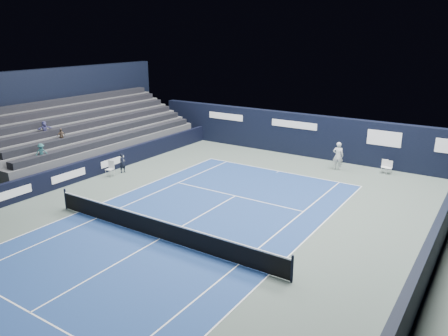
# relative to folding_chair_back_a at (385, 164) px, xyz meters

# --- Properties ---
(ground) EXTENTS (48.00, 48.00, 0.00)m
(ground) POSITION_rel_folding_chair_back_a_xyz_m (-5.90, -13.38, -0.60)
(ground) COLOR #4B5950
(ground) RESTS_ON ground
(court_surface) EXTENTS (10.97, 23.77, 0.01)m
(court_surface) POSITION_rel_folding_chair_back_a_xyz_m (-5.90, -15.38, -0.60)
(court_surface) COLOR navy
(court_surface) RESTS_ON ground
(enclosure_wall_right) EXTENTS (0.30, 22.00, 1.80)m
(enclosure_wall_right) POSITION_rel_folding_chair_back_a_xyz_m (4.60, -9.38, 0.30)
(enclosure_wall_right) COLOR black
(enclosure_wall_right) RESTS_ON ground
(folding_chair_back_a) EXTENTS (0.47, 0.49, 0.90)m
(folding_chair_back_a) POSITION_rel_folding_chair_back_a_xyz_m (0.00, 0.00, 0.00)
(folding_chair_back_a) COLOR silver
(folding_chair_back_a) RESTS_ON ground
(folding_chair_back_b) EXTENTS (0.39, 0.38, 0.86)m
(folding_chair_back_b) POSITION_rel_folding_chair_back_a_xyz_m (0.29, -0.06, -0.11)
(folding_chair_back_b) COLOR silver
(folding_chair_back_b) RESTS_ON ground
(line_judge_chair) EXTENTS (0.52, 0.51, 1.00)m
(line_judge_chair) POSITION_rel_folding_chair_back_a_xyz_m (-14.48, -10.28, -0.03)
(line_judge_chair) COLOR silver
(line_judge_chair) RESTS_ON ground
(line_judge) EXTENTS (0.40, 0.52, 1.28)m
(line_judge) POSITION_rel_folding_chair_back_a_xyz_m (-14.35, -9.34, 0.04)
(line_judge) COLOR black
(line_judge) RESTS_ON ground
(court_markings) EXTENTS (11.03, 23.83, 0.00)m
(court_markings) POSITION_rel_folding_chair_back_a_xyz_m (-5.90, -15.38, -0.59)
(court_markings) COLOR white
(court_markings) RESTS_ON court_surface
(tennis_net) EXTENTS (12.90, 0.10, 1.10)m
(tennis_net) POSITION_rel_folding_chair_back_a_xyz_m (-5.90, -15.38, -0.09)
(tennis_net) COLOR black
(tennis_net) RESTS_ON ground
(back_sponsor_wall) EXTENTS (26.00, 0.63, 3.10)m
(back_sponsor_wall) POSITION_rel_folding_chair_back_a_xyz_m (-5.90, 1.12, 0.95)
(back_sponsor_wall) COLOR black
(back_sponsor_wall) RESTS_ON ground
(side_barrier_left) EXTENTS (0.33, 22.00, 1.20)m
(side_barrier_left) POSITION_rel_folding_chair_back_a_xyz_m (-15.40, -9.40, -0.00)
(side_barrier_left) COLOR black
(side_barrier_left) RESTS_ON ground
(spectator_stand) EXTENTS (6.00, 18.00, 6.40)m
(spectator_stand) POSITION_rel_folding_chair_back_a_xyz_m (-19.18, -8.39, 1.35)
(spectator_stand) COLOR #454547
(spectator_stand) RESTS_ON ground
(tennis_player) EXTENTS (0.78, 0.92, 1.89)m
(tennis_player) POSITION_rel_folding_chair_back_a_xyz_m (-2.83, -0.97, 0.34)
(tennis_player) COLOR silver
(tennis_player) RESTS_ON ground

